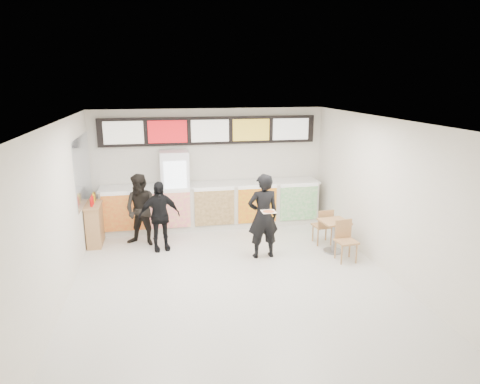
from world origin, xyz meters
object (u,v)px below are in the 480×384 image
object	(u,v)px
customer_main	(263,216)
cafe_table	(334,230)
customer_left	(142,210)
condiment_ledge	(95,224)
customer_mid	(159,216)
drinks_fridge	(175,190)
service_counter	(213,205)

from	to	relation	value
customer_main	cafe_table	distance (m)	1.65
customer_left	condiment_ledge	xyz separation A→B (m)	(-1.08, 0.25, -0.34)
customer_mid	customer_main	bearing A→B (deg)	-31.74
customer_main	condiment_ledge	xyz separation A→B (m)	(-3.61, 1.46, -0.42)
customer_main	customer_left	xyz separation A→B (m)	(-2.54, 1.21, -0.08)
drinks_fridge	customer_main	distance (m)	2.80
drinks_fridge	cafe_table	distance (m)	4.03
customer_left	condiment_ledge	distance (m)	1.15
customer_left	condiment_ledge	size ratio (longest dim) A/B	1.44
service_counter	customer_left	size ratio (longest dim) A/B	3.35
customer_left	drinks_fridge	bearing A→B (deg)	74.74
customer_main	cafe_table	xyz separation A→B (m)	(1.60, -0.02, -0.42)
condiment_ledge	customer_main	bearing A→B (deg)	-21.94
customer_left	customer_mid	world-z (taller)	customer_left
customer_left	service_counter	bearing A→B (deg)	53.17
service_counter	customer_mid	size ratio (longest dim) A/B	3.54
drinks_fridge	customer_main	world-z (taller)	drinks_fridge
customer_main	customer_left	bearing A→B (deg)	-28.87
service_counter	cafe_table	bearing A→B (deg)	-42.59
cafe_table	customer_left	bearing A→B (deg)	157.14
customer_main	cafe_table	bearing A→B (deg)	175.80
drinks_fridge	customer_left	distance (m)	1.29
drinks_fridge	customer_main	xyz separation A→B (m)	(1.73, -2.20, -0.09)
service_counter	cafe_table	world-z (taller)	service_counter
condiment_ledge	customer_left	bearing A→B (deg)	-12.92
customer_main	condiment_ledge	bearing A→B (deg)	-25.34
service_counter	condiment_ledge	bearing A→B (deg)	-165.60
condiment_ledge	customer_mid	bearing A→B (deg)	-23.37
drinks_fridge	cafe_table	xyz separation A→B (m)	(3.33, -2.22, -0.50)
cafe_table	condiment_ledge	distance (m)	5.42
cafe_table	condiment_ledge	size ratio (longest dim) A/B	1.29
customer_left	customer_mid	size ratio (longest dim) A/B	1.06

